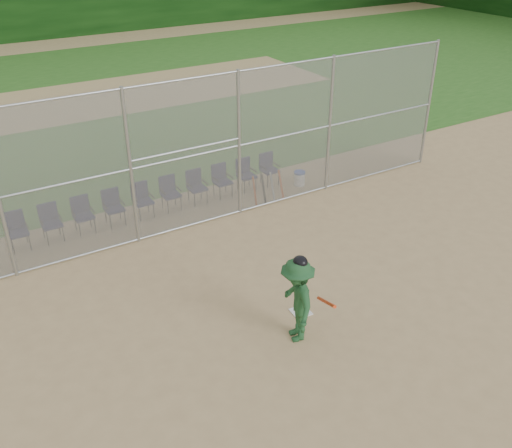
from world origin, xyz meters
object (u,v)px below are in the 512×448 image
chair_0 (18,232)px  batter_at_plate (297,300)px  home_plate (301,312)px  water_cooler (299,178)px

chair_0 → batter_at_plate: bearing=-58.1°
home_plate → chair_0: (-4.50, 5.75, 0.47)m
water_cooler → chair_0: (-8.12, 0.54, 0.25)m
home_plate → chair_0: bearing=128.0°
batter_at_plate → home_plate: bearing=47.0°
batter_at_plate → water_cooler: 7.18m
water_cooler → chair_0: size_ratio=0.47×
home_plate → chair_0: size_ratio=0.40×
home_plate → batter_at_plate: bearing=-133.0°
water_cooler → chair_0: bearing=176.2°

